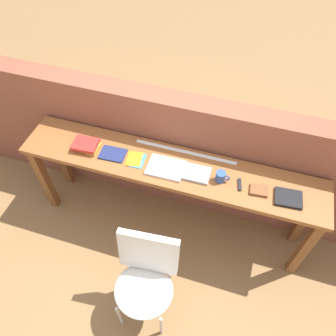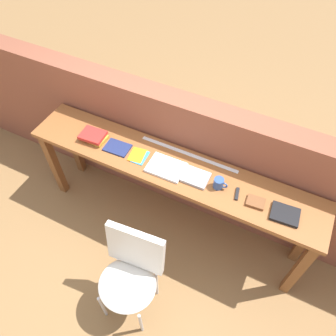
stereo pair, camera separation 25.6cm
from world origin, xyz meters
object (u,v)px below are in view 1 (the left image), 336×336
at_px(chair_white_moulded, 145,277).
at_px(magazine_cycling, 113,154).
at_px(multitool_folded, 240,185).
at_px(book_stack_leftmost, 86,145).
at_px(book_open_centre, 166,168).
at_px(leather_journal_brown, 259,190).
at_px(pamphlet_pile_colourful, 136,159).
at_px(book_repair_rightmost, 288,198).
at_px(mug, 221,177).

xyz_separation_m(chair_white_moulded, magazine_cycling, (-0.54, 0.76, 0.36)).
bearing_deg(multitool_folded, book_stack_leftmost, 179.80).
relative_size(book_open_centre, leather_journal_brown, 2.23).
distance_m(pamphlet_pile_colourful, book_repair_rightmost, 1.20).
distance_m(chair_white_moulded, multitool_folded, 0.98).
distance_m(multitool_folded, book_repair_rightmost, 0.36).
relative_size(chair_white_moulded, magazine_cycling, 4.26).
bearing_deg(leather_journal_brown, mug, 172.20).
bearing_deg(multitool_folded, leather_journal_brown, -5.01).
bearing_deg(pamphlet_pile_colourful, book_stack_leftmost, -179.96).
bearing_deg(mug, multitool_folded, -1.30).
bearing_deg(magazine_cycling, multitool_folded, -2.69).
bearing_deg(magazine_cycling, book_repair_rightmost, -3.45).
bearing_deg(book_repair_rightmost, book_stack_leftmost, 174.93).
relative_size(book_open_centre, book_repair_rightmost, 1.46).
relative_size(book_stack_leftmost, mug, 2.08).
distance_m(magazine_cycling, multitool_folded, 1.04).
bearing_deg(mug, book_stack_leftmost, 179.95).
xyz_separation_m(book_open_centre, leather_journal_brown, (0.73, -0.00, 0.00)).
xyz_separation_m(book_open_centre, multitool_folded, (0.58, 0.01, -0.00)).
bearing_deg(book_stack_leftmost, chair_white_moulded, -44.62).
bearing_deg(multitool_folded, book_open_centre, -178.85).
height_order(book_open_centre, mug, mug).
bearing_deg(chair_white_moulded, book_stack_leftmost, 135.38).
relative_size(pamphlet_pile_colourful, book_open_centre, 0.59).
height_order(chair_white_moulded, leather_journal_brown, leather_journal_brown).
bearing_deg(book_stack_leftmost, magazine_cycling, -0.95).
bearing_deg(book_open_centre, book_repair_rightmost, -1.40).
bearing_deg(mug, magazine_cycling, -179.81).
xyz_separation_m(magazine_cycling, book_repair_rightmost, (1.41, -0.02, 0.01)).
height_order(chair_white_moulded, multitool_folded, multitool_folded).
xyz_separation_m(multitool_folded, leather_journal_brown, (0.15, -0.01, 0.00)).
distance_m(multitool_folded, leather_journal_brown, 0.15).
height_order(book_stack_leftmost, book_open_centre, book_stack_leftmost).
distance_m(magazine_cycling, book_open_centre, 0.46).
distance_m(book_open_centre, multitool_folded, 0.58).
relative_size(pamphlet_pile_colourful, multitool_folded, 1.55).
distance_m(chair_white_moulded, book_stack_leftmost, 1.16).
relative_size(chair_white_moulded, mug, 8.10).
relative_size(chair_white_moulded, pamphlet_pile_colourful, 5.22).
xyz_separation_m(book_stack_leftmost, book_repair_rightmost, (1.64, -0.02, -0.02)).
height_order(pamphlet_pile_colourful, leather_journal_brown, leather_journal_brown).
xyz_separation_m(magazine_cycling, pamphlet_pile_colourful, (0.20, 0.00, -0.00)).
relative_size(mug, multitool_folded, 1.00).
bearing_deg(book_open_centre, book_stack_leftmost, 177.71).
xyz_separation_m(chair_white_moulded, multitool_folded, (0.51, 0.76, 0.36)).
bearing_deg(chair_white_moulded, magazine_cycling, 125.18).
bearing_deg(pamphlet_pile_colourful, magazine_cycling, -178.78).
relative_size(book_open_centre, mug, 2.63).
height_order(chair_white_moulded, pamphlet_pile_colourful, chair_white_moulded).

